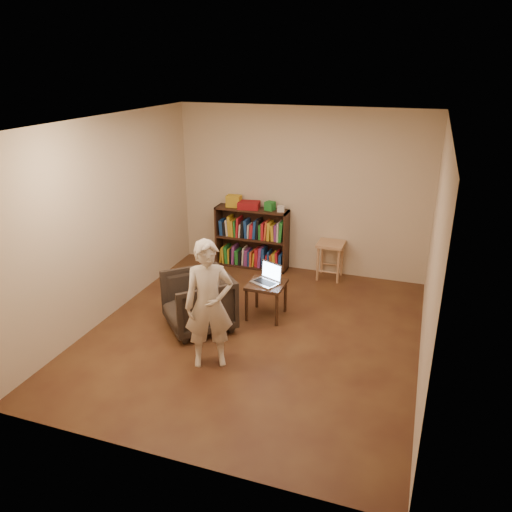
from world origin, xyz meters
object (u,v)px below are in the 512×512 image
(stool, at_px, (331,250))
(armchair, at_px, (198,302))
(side_table, at_px, (266,289))
(laptop, at_px, (268,278))
(person, at_px, (209,305))
(bookshelf, at_px, (252,241))

(stool, relative_size, armchair, 0.73)
(side_table, distance_m, laptop, 0.15)
(laptop, distance_m, person, 1.34)
(side_table, height_order, person, person)
(side_table, bearing_deg, person, -101.18)
(armchair, xyz_separation_m, person, (0.48, -0.70, 0.37))
(bookshelf, relative_size, armchair, 1.49)
(stool, bearing_deg, person, -105.98)
(bookshelf, xyz_separation_m, armchair, (0.04, -2.17, -0.07))
(side_table, relative_size, laptop, 1.15)
(armchair, relative_size, side_table, 1.66)
(bookshelf, bearing_deg, laptop, -63.92)
(bookshelf, distance_m, side_table, 1.77)
(bookshelf, relative_size, side_table, 2.47)
(armchair, xyz_separation_m, side_table, (0.73, 0.57, 0.04))
(bookshelf, xyz_separation_m, person, (0.51, -2.87, 0.30))
(person, bearing_deg, stool, 47.77)
(armchair, relative_size, person, 0.55)
(stool, bearing_deg, laptop, -109.94)
(bookshelf, bearing_deg, armchair, -88.99)
(armchair, bearing_deg, stool, 105.17)
(side_table, bearing_deg, stool, 70.23)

